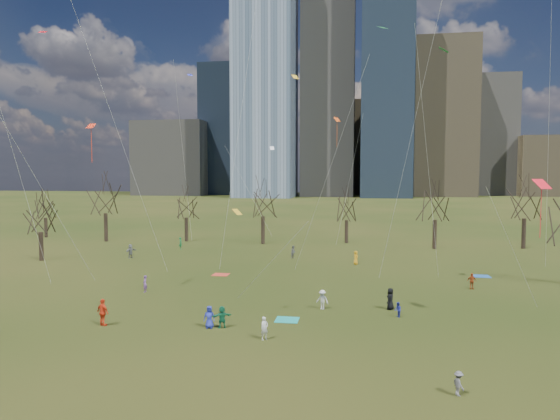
# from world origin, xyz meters

# --- Properties ---
(ground) EXTENTS (500.00, 500.00, 0.00)m
(ground) POSITION_xyz_m (0.00, 0.00, 0.00)
(ground) COLOR black
(ground) RESTS_ON ground
(downtown_skyline) EXTENTS (212.50, 78.00, 118.00)m
(downtown_skyline) POSITION_xyz_m (-2.43, 210.64, 39.01)
(downtown_skyline) COLOR slate
(downtown_skyline) RESTS_ON ground
(bare_tree_row) EXTENTS (113.04, 29.80, 9.50)m
(bare_tree_row) POSITION_xyz_m (-0.09, 37.22, 6.12)
(bare_tree_row) COLOR black
(bare_tree_row) RESTS_ON ground
(blanket_teal) EXTENTS (1.60, 1.50, 0.03)m
(blanket_teal) POSITION_xyz_m (1.97, 2.79, 0.01)
(blanket_teal) COLOR teal
(blanket_teal) RESTS_ON ground
(blanket_navy) EXTENTS (1.60, 1.50, 0.03)m
(blanket_navy) POSITION_xyz_m (18.91, 20.60, 0.01)
(blanket_navy) COLOR #2257A2
(blanket_navy) RESTS_ON ground
(blanket_crimson) EXTENTS (1.60, 1.50, 0.03)m
(blanket_crimson) POSITION_xyz_m (-6.90, 17.25, 0.01)
(blanket_crimson) COLOR red
(blanket_crimson) RESTS_ON ground
(person_0) EXTENTS (0.78, 0.55, 1.49)m
(person_0) POSITION_xyz_m (-2.81, 0.16, 0.74)
(person_0) COLOR #2A36B8
(person_0) RESTS_ON ground
(person_1) EXTENTS (0.60, 0.61, 1.42)m
(person_1) POSITION_xyz_m (1.20, -1.51, 0.71)
(person_1) COLOR silver
(person_1) RESTS_ON ground
(person_3) EXTENTS (0.65, 0.84, 1.15)m
(person_3) POSITION_xyz_m (11.42, -7.73, 0.57)
(person_3) COLOR slate
(person_3) RESTS_ON ground
(person_4) EXTENTS (1.16, 0.85, 1.82)m
(person_4) POSITION_xyz_m (-9.98, -0.47, 0.91)
(person_4) COLOR #EF3D1A
(person_4) RESTS_ON ground
(person_5) EXTENTS (1.39, 1.03, 1.46)m
(person_5) POSITION_xyz_m (-2.01, 0.36, 0.73)
(person_5) COLOR #1A7950
(person_5) RESTS_ON ground
(person_6) EXTENTS (0.81, 0.94, 1.62)m
(person_6) POSITION_xyz_m (9.22, 6.69, 0.81)
(person_6) COLOR black
(person_6) RESTS_ON ground
(person_7) EXTENTS (0.41, 0.57, 1.46)m
(person_7) POSITION_xyz_m (-11.28, 9.00, 0.73)
(person_7) COLOR #8050A1
(person_7) RESTS_ON ground
(person_8) EXTENTS (0.53, 0.61, 1.09)m
(person_8) POSITION_xyz_m (9.63, 4.64, 0.55)
(person_8) COLOR #242D9E
(person_8) RESTS_ON ground
(person_9) EXTENTS (1.07, 0.83, 1.46)m
(person_9) POSITION_xyz_m (4.18, 5.97, 0.73)
(person_9) COLOR silver
(person_9) RESTS_ON ground
(person_10) EXTENTS (0.88, 0.49, 1.42)m
(person_10) POSITION_xyz_m (16.71, 14.69, 0.71)
(person_10) COLOR #9E3A16
(person_10) RESTS_ON ground
(person_11) EXTENTS (1.02, 1.66, 1.70)m
(person_11) POSITION_xyz_m (-20.43, 25.27, 0.85)
(person_11) COLOR slate
(person_11) RESTS_ON ground
(person_12) EXTENTS (0.62, 0.83, 1.55)m
(person_12) POSITION_xyz_m (6.51, 25.22, 0.77)
(person_12) COLOR orange
(person_12) RESTS_ON ground
(person_13) EXTENTS (0.60, 0.70, 1.62)m
(person_13) POSITION_xyz_m (-17.01, 33.13, 0.81)
(person_13) COLOR #19743A
(person_13) RESTS_ON ground
(person_14) EXTENTS (0.82, 0.90, 1.52)m
(person_14) POSITION_xyz_m (-0.95, 28.30, 0.76)
(person_14) COLOR slate
(person_14) RESTS_ON ground
(kites_airborne) EXTENTS (42.87, 43.48, 33.62)m
(kites_airborne) POSITION_xyz_m (1.77, 12.63, 13.72)
(kites_airborne) COLOR #FF3215
(kites_airborne) RESTS_ON ground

